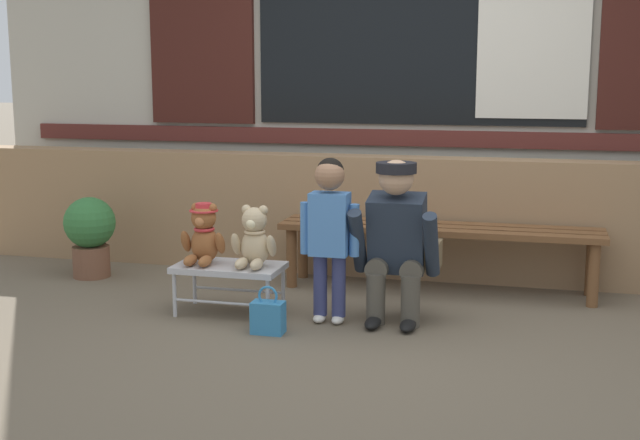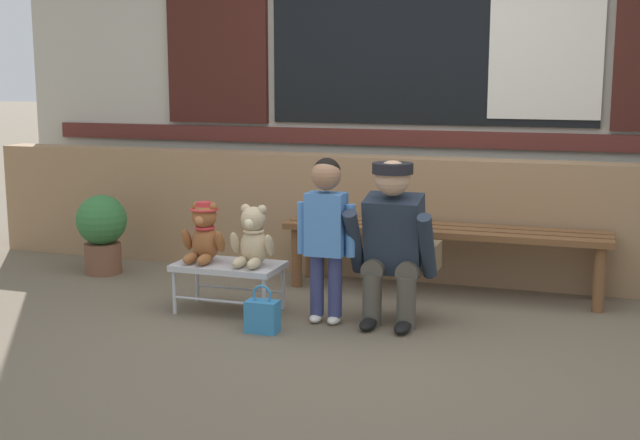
{
  "view_description": "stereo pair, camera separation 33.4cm",
  "coord_description": "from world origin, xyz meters",
  "px_view_note": "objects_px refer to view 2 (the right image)",
  "views": [
    {
      "loc": [
        0.9,
        -4.41,
        1.44
      ],
      "look_at": [
        -0.38,
        0.47,
        0.55
      ],
      "focal_mm": 47.51,
      "sensor_mm": 36.0,
      "label": 1
    },
    {
      "loc": [
        1.22,
        -4.31,
        1.44
      ],
      "look_at": [
        -0.38,
        0.47,
        0.55
      ],
      "focal_mm": 47.51,
      "sensor_mm": 36.0,
      "label": 2
    }
  ],
  "objects_px": {
    "teddy_bear_with_hat": "(204,233)",
    "teddy_bear_plain": "(253,238)",
    "small_display_bench": "(229,269)",
    "adult_crouching": "(395,242)",
    "child_standing": "(326,222)",
    "wooden_bench_long": "(444,237)",
    "handbag_on_ground": "(262,315)",
    "potted_plant": "(102,229)"
  },
  "relations": [
    {
      "from": "adult_crouching",
      "to": "potted_plant",
      "type": "distance_m",
      "value": 2.34
    },
    {
      "from": "small_display_bench",
      "to": "child_standing",
      "type": "bearing_deg",
      "value": -2.4
    },
    {
      "from": "teddy_bear_with_hat",
      "to": "teddy_bear_plain",
      "type": "height_order",
      "value": "same"
    },
    {
      "from": "teddy_bear_with_hat",
      "to": "potted_plant",
      "type": "bearing_deg",
      "value": 151.12
    },
    {
      "from": "wooden_bench_long",
      "to": "child_standing",
      "type": "bearing_deg",
      "value": -121.2
    },
    {
      "from": "potted_plant",
      "to": "small_display_bench",
      "type": "bearing_deg",
      "value": -25.82
    },
    {
      "from": "teddy_bear_with_hat",
      "to": "child_standing",
      "type": "distance_m",
      "value": 0.8
    },
    {
      "from": "small_display_bench",
      "to": "handbag_on_ground",
      "type": "relative_size",
      "value": 2.35
    },
    {
      "from": "child_standing",
      "to": "handbag_on_ground",
      "type": "bearing_deg",
      "value": -133.51
    },
    {
      "from": "small_display_bench",
      "to": "adult_crouching",
      "type": "distance_m",
      "value": 1.03
    },
    {
      "from": "teddy_bear_plain",
      "to": "handbag_on_ground",
      "type": "height_order",
      "value": "teddy_bear_plain"
    },
    {
      "from": "small_display_bench",
      "to": "potted_plant",
      "type": "height_order",
      "value": "potted_plant"
    },
    {
      "from": "adult_crouching",
      "to": "small_display_bench",
      "type": "bearing_deg",
      "value": -175.06
    },
    {
      "from": "wooden_bench_long",
      "to": "small_display_bench",
      "type": "height_order",
      "value": "wooden_bench_long"
    },
    {
      "from": "child_standing",
      "to": "adult_crouching",
      "type": "height_order",
      "value": "child_standing"
    },
    {
      "from": "teddy_bear_plain",
      "to": "child_standing",
      "type": "height_order",
      "value": "child_standing"
    },
    {
      "from": "wooden_bench_long",
      "to": "teddy_bear_with_hat",
      "type": "distance_m",
      "value": 1.56
    },
    {
      "from": "handbag_on_ground",
      "to": "potted_plant",
      "type": "distance_m",
      "value": 1.89
    },
    {
      "from": "child_standing",
      "to": "potted_plant",
      "type": "height_order",
      "value": "child_standing"
    },
    {
      "from": "teddy_bear_with_hat",
      "to": "adult_crouching",
      "type": "bearing_deg",
      "value": 4.15
    },
    {
      "from": "teddy_bear_with_hat",
      "to": "teddy_bear_plain",
      "type": "xyz_separation_m",
      "value": [
        0.32,
        -0.0,
        -0.01
      ]
    },
    {
      "from": "small_display_bench",
      "to": "child_standing",
      "type": "height_order",
      "value": "child_standing"
    },
    {
      "from": "teddy_bear_plain",
      "to": "wooden_bench_long",
      "type": "bearing_deg",
      "value": 40.27
    },
    {
      "from": "wooden_bench_long",
      "to": "handbag_on_ground",
      "type": "height_order",
      "value": "wooden_bench_long"
    },
    {
      "from": "teddy_bear_with_hat",
      "to": "small_display_bench",
      "type": "bearing_deg",
      "value": -0.77
    },
    {
      "from": "wooden_bench_long",
      "to": "adult_crouching",
      "type": "bearing_deg",
      "value": -101.11
    },
    {
      "from": "small_display_bench",
      "to": "handbag_on_ground",
      "type": "bearing_deg",
      "value": -42.62
    },
    {
      "from": "wooden_bench_long",
      "to": "small_display_bench",
      "type": "distance_m",
      "value": 1.43
    },
    {
      "from": "teddy_bear_with_hat",
      "to": "adult_crouching",
      "type": "distance_m",
      "value": 1.17
    },
    {
      "from": "wooden_bench_long",
      "to": "handbag_on_ground",
      "type": "xyz_separation_m",
      "value": [
        -0.8,
        -1.16,
        -0.28
      ]
    },
    {
      "from": "teddy_bear_with_hat",
      "to": "teddy_bear_plain",
      "type": "bearing_deg",
      "value": -0.13
    },
    {
      "from": "teddy_bear_with_hat",
      "to": "child_standing",
      "type": "xyz_separation_m",
      "value": [
        0.79,
        -0.03,
        0.12
      ]
    },
    {
      "from": "adult_crouching",
      "to": "potted_plant",
      "type": "relative_size",
      "value": 1.67
    },
    {
      "from": "small_display_bench",
      "to": "adult_crouching",
      "type": "xyz_separation_m",
      "value": [
        1.0,
        0.09,
        0.21
      ]
    },
    {
      "from": "adult_crouching",
      "to": "handbag_on_ground",
      "type": "height_order",
      "value": "adult_crouching"
    },
    {
      "from": "adult_crouching",
      "to": "teddy_bear_plain",
      "type": "bearing_deg",
      "value": -174.23
    },
    {
      "from": "wooden_bench_long",
      "to": "child_standing",
      "type": "height_order",
      "value": "child_standing"
    },
    {
      "from": "teddy_bear_plain",
      "to": "child_standing",
      "type": "xyz_separation_m",
      "value": [
        0.47,
        -0.03,
        0.13
      ]
    },
    {
      "from": "teddy_bear_plain",
      "to": "adult_crouching",
      "type": "bearing_deg",
      "value": 5.77
    },
    {
      "from": "small_display_bench",
      "to": "handbag_on_ground",
      "type": "height_order",
      "value": "small_display_bench"
    },
    {
      "from": "child_standing",
      "to": "teddy_bear_with_hat",
      "type": "bearing_deg",
      "value": 177.93
    },
    {
      "from": "wooden_bench_long",
      "to": "teddy_bear_with_hat",
      "type": "bearing_deg",
      "value": -147.4
    }
  ]
}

